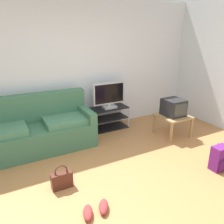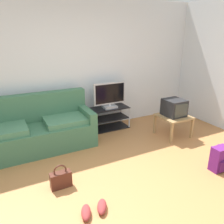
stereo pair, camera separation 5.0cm
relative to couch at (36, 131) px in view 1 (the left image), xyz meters
The scene contains 10 objects.
ground_plane 2.11m from the couch, 67.67° to the right, with size 9.00×9.80×0.02m, color #B27542.
wall_back 1.38m from the couch, 33.76° to the left, with size 9.00×0.10×2.70m, color silver.
couch is the anchor object (origin of this frame).
tv_stand 1.60m from the couch, ahead, with size 0.83×0.41×0.48m.
flat_tv 1.65m from the couch, ahead, with size 0.72×0.22×0.55m.
side_table 2.67m from the couch, 15.75° to the right, with size 0.58×0.58×0.43m.
crt_tv 2.68m from the couch, 15.41° to the right, with size 0.38×0.40×0.33m.
backpack 3.11m from the couch, 40.48° to the right, with size 0.27×0.24×0.39m.
handbag 1.33m from the couch, 86.33° to the right, with size 0.29×0.12×0.35m.
sneakers_pair 2.00m from the couch, 81.18° to the right, with size 0.41×0.28×0.09m.
Camera 1 is at (-1.31, -1.98, 2.01)m, focal length 36.05 mm.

